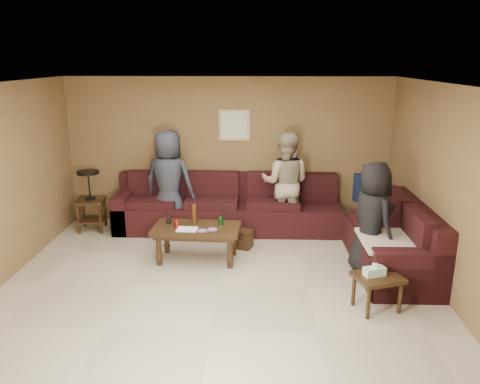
{
  "coord_description": "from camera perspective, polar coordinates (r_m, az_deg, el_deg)",
  "views": [
    {
      "loc": [
        0.46,
        -5.37,
        2.79
      ],
      "look_at": [
        0.25,
        0.85,
        1.0
      ],
      "focal_mm": 35.0,
      "sensor_mm": 36.0,
      "label": 1
    }
  ],
  "objects": [
    {
      "name": "room",
      "position": [
        5.51,
        -2.9,
        4.21
      ],
      "size": [
        5.6,
        5.5,
        2.5
      ],
      "color": "#BFB8A1",
      "rests_on": "ground"
    },
    {
      "name": "sectional_sofa",
      "position": [
        7.32,
        4.6,
        -3.67
      ],
      "size": [
        4.65,
        2.9,
        0.97
      ],
      "color": "black",
      "rests_on": "ground"
    },
    {
      "name": "coffee_table",
      "position": [
        6.65,
        -5.32,
        -4.83
      ],
      "size": [
        1.25,
        0.68,
        0.79
      ],
      "rotation": [
        0.0,
        0.0,
        -0.06
      ],
      "color": "#332111",
      "rests_on": "ground"
    },
    {
      "name": "end_table_left",
      "position": [
        8.13,
        -17.78,
        -0.88
      ],
      "size": [
        0.49,
        0.49,
        1.02
      ],
      "rotation": [
        0.0,
        0.0,
        0.09
      ],
      "color": "#332111",
      "rests_on": "ground"
    },
    {
      "name": "side_table_right",
      "position": [
        5.61,
        16.36,
        -10.21
      ],
      "size": [
        0.62,
        0.56,
        0.56
      ],
      "rotation": [
        0.0,
        0.0,
        0.34
      ],
      "color": "#332111",
      "rests_on": "ground"
    },
    {
      "name": "waste_bin",
      "position": [
        7.14,
        0.48,
        -5.77
      ],
      "size": [
        0.3,
        0.3,
        0.28
      ],
      "primitive_type": "cube",
      "rotation": [
        0.0,
        0.0,
        -0.34
      ],
      "color": "#332111",
      "rests_on": "ground"
    },
    {
      "name": "wall_art",
      "position": [
        7.93,
        -0.7,
        8.14
      ],
      "size": [
        0.52,
        0.04,
        0.52
      ],
      "color": "tan",
      "rests_on": "ground"
    },
    {
      "name": "person_left",
      "position": [
        7.7,
        -8.65,
        1.26
      ],
      "size": [
        0.93,
        0.72,
        1.7
      ],
      "primitive_type": "imported",
      "rotation": [
        0.0,
        0.0,
        2.91
      ],
      "color": "#292E3A",
      "rests_on": "ground"
    },
    {
      "name": "person_middle",
      "position": [
        7.63,
        5.54,
        1.14
      ],
      "size": [
        0.92,
        0.79,
        1.67
      ],
      "primitive_type": "imported",
      "rotation": [
        0.0,
        0.0,
        2.94
      ],
      "color": "tan",
      "rests_on": "ground"
    },
    {
      "name": "person_right",
      "position": [
        6.33,
        15.8,
        -3.24
      ],
      "size": [
        0.74,
        0.88,
        1.53
      ],
      "primitive_type": "imported",
      "rotation": [
        0.0,
        0.0,
        1.96
      ],
      "color": "black",
      "rests_on": "ground"
    }
  ]
}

